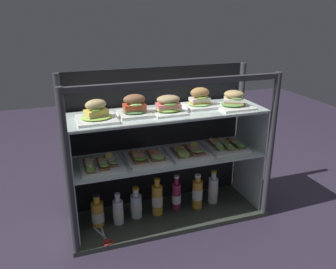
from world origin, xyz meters
name	(u,v)px	position (x,y,z in m)	size (l,w,h in m)	color
ground_plane	(168,218)	(0.00, 0.00, -0.01)	(6.00, 6.00, 0.02)	#2E2637
case_base_deck	(168,215)	(0.00, 0.00, 0.02)	(1.20, 0.41, 0.03)	#333930
case_frame	(163,138)	(0.00, 0.10, 0.50)	(1.20, 0.41, 0.92)	#333338
riser_lower_tier	(168,186)	(0.00, 0.00, 0.22)	(1.12, 0.33, 0.38)	silver
shelf_lower_glass	(168,157)	(0.00, 0.00, 0.42)	(1.14, 0.35, 0.01)	silver
riser_upper_tier	(168,135)	(0.00, 0.00, 0.55)	(1.12, 0.33, 0.26)	silver
shelf_upper_glass	(168,113)	(0.00, 0.00, 0.69)	(1.14, 0.35, 0.01)	silver
plated_roll_sandwich_near_left_corner	(96,114)	(-0.41, -0.03, 0.73)	(0.21, 0.21, 0.11)	white
plated_roll_sandwich_left_of_center	(135,108)	(-0.19, 0.00, 0.74)	(0.18, 0.18, 0.12)	white
plated_roll_sandwich_mid_right	(168,106)	(-0.01, -0.02, 0.73)	(0.18, 0.18, 0.10)	white
plated_roll_sandwich_far_right	(200,100)	(0.21, 0.03, 0.74)	(0.17, 0.17, 0.12)	white
plated_roll_sandwich_center	(234,101)	(0.40, -0.04, 0.73)	(0.21, 0.21, 0.10)	white
open_sandwich_tray_center	(101,164)	(-0.40, -0.02, 0.44)	(0.23, 0.24, 0.06)	white
open_sandwich_tray_far_left	(147,157)	(-0.13, -0.01, 0.44)	(0.23, 0.24, 0.06)	white
open_sandwich_tray_mid_left	(188,152)	(0.12, -0.02, 0.44)	(0.23, 0.24, 0.06)	white
open_sandwich_tray_left_of_center	(225,145)	(0.38, 0.00, 0.44)	(0.23, 0.24, 0.06)	white
juice_bottle_back_right	(98,213)	(-0.44, 0.01, 0.11)	(0.07, 0.07, 0.21)	gold
juice_bottle_front_left_end	(118,212)	(-0.32, -0.01, 0.11)	(0.06, 0.06, 0.20)	white
juice_bottle_near_post	(136,205)	(-0.20, 0.02, 0.11)	(0.07, 0.07, 0.20)	white
juice_bottle_front_right_end	(157,199)	(-0.07, 0.01, 0.13)	(0.07, 0.07, 0.24)	gold
juice_bottle_back_center	(176,196)	(0.07, 0.03, 0.12)	(0.06, 0.06, 0.23)	#99264C
juice_bottle_front_middle	(197,193)	(0.20, 0.00, 0.13)	(0.07, 0.07, 0.23)	gold
juice_bottle_front_fourth	(213,189)	(0.32, 0.03, 0.12)	(0.06, 0.06, 0.23)	white
kitchen_scissors	(106,240)	(-0.42, -0.15, 0.03)	(0.10, 0.20, 0.01)	silver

